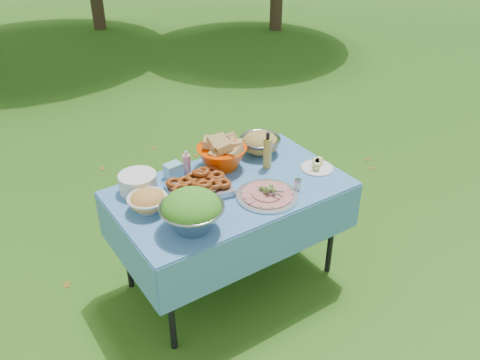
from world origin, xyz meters
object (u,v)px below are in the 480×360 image
picnic_table (231,235)px  pasta_bowl_steel (260,143)px  bread_bowl (222,152)px  salad_bowl (192,211)px  charcuterie_platter (267,191)px  oil_bottle (267,150)px  plate_stack (138,183)px

picnic_table → pasta_bowl_steel: (0.43, 0.28, 0.46)m
bread_bowl → pasta_bowl_steel: 0.34m
salad_bowl → bread_bowl: bearing=44.3°
salad_bowl → charcuterie_platter: (0.54, 0.02, -0.07)m
picnic_table → charcuterie_platter: charcuterie_platter is taller
pasta_bowl_steel → oil_bottle: bearing=-113.1°
picnic_table → plate_stack: size_ratio=6.17×
pasta_bowl_steel → charcuterie_platter: 0.58m
salad_bowl → oil_bottle: size_ratio=1.40×
charcuterie_platter → pasta_bowl_steel: bearing=58.7°
picnic_table → oil_bottle: (0.35, 0.08, 0.51)m
plate_stack → pasta_bowl_steel: bearing=-0.9°
picnic_table → bread_bowl: bearing=68.8°
bread_bowl → oil_bottle: 0.30m
picnic_table → pasta_bowl_steel: bearing=32.7°
salad_bowl → pasta_bowl_steel: salad_bowl is taller
plate_stack → pasta_bowl_steel: (0.92, -0.01, 0.02)m
plate_stack → pasta_bowl_steel: 0.92m
picnic_table → charcuterie_platter: (0.13, -0.22, 0.42)m
picnic_table → plate_stack: plate_stack is taller
salad_bowl → picnic_table: bearing=30.6°
bread_bowl → pasta_bowl_steel: bearing=4.2°
salad_bowl → bread_bowl: (0.50, 0.49, -0.01)m
bread_bowl → charcuterie_platter: (0.03, -0.47, -0.07)m
salad_bowl → bread_bowl: salad_bowl is taller
bread_bowl → oil_bottle: oil_bottle is taller
picnic_table → salad_bowl: bearing=-149.4°
picnic_table → charcuterie_platter: 0.49m
pasta_bowl_steel → oil_bottle: size_ratio=1.11×
picnic_table → bread_bowl: (0.10, 0.25, 0.49)m
bread_bowl → charcuterie_platter: bearing=-85.9°
salad_bowl → charcuterie_platter: size_ratio=0.94×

